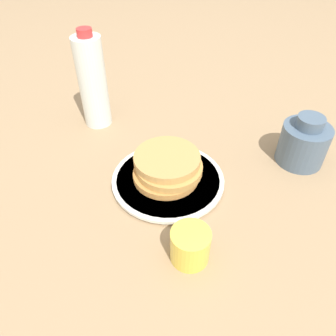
{
  "coord_description": "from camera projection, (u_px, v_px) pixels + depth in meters",
  "views": [
    {
      "loc": [
        -0.25,
        -0.43,
        0.48
      ],
      "look_at": [
        -0.01,
        0.01,
        0.04
      ],
      "focal_mm": 35.0,
      "sensor_mm": 36.0,
      "label": 1
    }
  ],
  "objects": [
    {
      "name": "juice_glass",
      "position": [
        190.0,
        245.0,
        0.53
      ],
      "size": [
        0.07,
        0.07,
        0.06
      ],
      "color": "yellow",
      "rests_on": "ground_plane"
    },
    {
      "name": "pancake_stack",
      "position": [
        167.0,
        168.0,
        0.66
      ],
      "size": [
        0.14,
        0.15,
        0.06
      ],
      "color": "tan",
      "rests_on": "plate"
    },
    {
      "name": "cream_jug",
      "position": [
        303.0,
        143.0,
        0.71
      ],
      "size": [
        0.1,
        0.1,
        0.11
      ],
      "color": "#4C6075",
      "rests_on": "ground_plane"
    },
    {
      "name": "ground_plane",
      "position": [
        174.0,
        182.0,
        0.69
      ],
      "size": [
        4.0,
        4.0,
        0.0
      ],
      "primitive_type": "plane",
      "color": "#9E7F5B"
    },
    {
      "name": "plate",
      "position": [
        168.0,
        180.0,
        0.69
      ],
      "size": [
        0.23,
        0.23,
        0.01
      ],
      "color": "silver",
      "rests_on": "ground_plane"
    },
    {
      "name": "water_bottle_near",
      "position": [
        93.0,
        82.0,
        0.79
      ],
      "size": [
        0.07,
        0.07,
        0.24
      ],
      "color": "silver",
      "rests_on": "ground_plane"
    }
  ]
}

